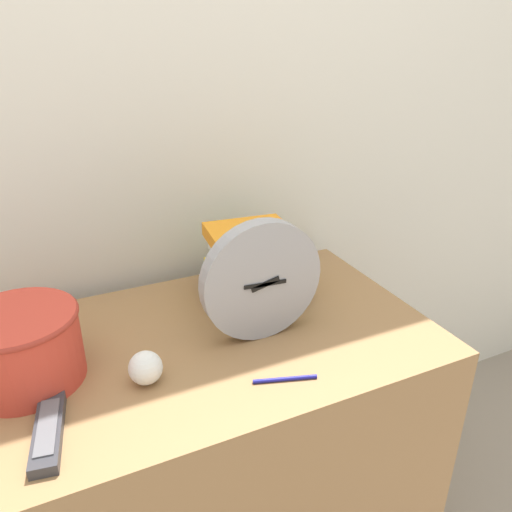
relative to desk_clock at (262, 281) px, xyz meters
name	(u,v)px	position (x,y,z in m)	size (l,w,h in m)	color
wall_back	(110,83)	(-0.19, 0.40, 0.36)	(6.00, 0.04, 2.40)	silver
desk	(181,472)	(-0.19, 0.04, -0.49)	(1.13, 0.58, 0.71)	olive
desk_clock	(262,281)	(0.00, 0.00, 0.00)	(0.26, 0.04, 0.26)	#99999E
book_stack	(253,263)	(0.06, 0.18, -0.05)	(0.26, 0.22, 0.18)	#232328
basket	(21,346)	(-0.46, 0.05, -0.05)	(0.22, 0.22, 0.14)	#C63D2D
tv_remote	(48,431)	(-0.44, -0.12, -0.12)	(0.07, 0.18, 0.02)	#333338
crumpled_paper_ball	(146,368)	(-0.26, -0.05, -0.10)	(0.06, 0.06, 0.06)	white
pen	(285,379)	(-0.03, -0.16, -0.13)	(0.12, 0.04, 0.01)	navy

